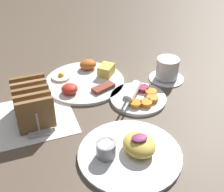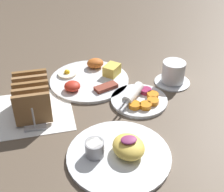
# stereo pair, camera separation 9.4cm
# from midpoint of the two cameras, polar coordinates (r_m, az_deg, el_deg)

# --- Properties ---
(ground_plane) EXTENTS (3.00, 3.00, 0.00)m
(ground_plane) POSITION_cam_midpoint_polar(r_m,az_deg,el_deg) (0.95, 0.85, -2.13)
(ground_plane) COLOR brown
(napkin_flat) EXTENTS (0.22, 0.22, 0.00)m
(napkin_flat) POSITION_cam_midpoint_polar(r_m,az_deg,el_deg) (0.94, -11.21, -2.94)
(napkin_flat) COLOR white
(napkin_flat) RESTS_ON ground_plane
(plate_breakfast) EXTENTS (0.27, 0.27, 0.05)m
(plate_breakfast) POSITION_cam_midpoint_polar(r_m,az_deg,el_deg) (1.06, -1.48, 3.23)
(plate_breakfast) COLOR white
(plate_breakfast) RESTS_ON ground_plane
(plate_condiments) EXTENTS (0.18, 0.18, 0.04)m
(plate_condiments) POSITION_cam_midpoint_polar(r_m,az_deg,el_deg) (0.97, 7.80, -0.67)
(plate_condiments) COLOR white
(plate_condiments) RESTS_ON ground_plane
(plate_foreground) EXTENTS (0.26, 0.26, 0.06)m
(plate_foreground) POSITION_cam_midpoint_polar(r_m,az_deg,el_deg) (0.78, 4.86, -10.38)
(plate_foreground) COLOR white
(plate_foreground) RESTS_ON ground_plane
(toast_rack) EXTENTS (0.10, 0.18, 0.10)m
(toast_rack) POSITION_cam_midpoint_polar(r_m,az_deg,el_deg) (0.91, -11.56, -0.44)
(toast_rack) COLOR #B7B7BC
(toast_rack) RESTS_ON ground_plane
(coffee_cup) EXTENTS (0.12, 0.12, 0.08)m
(coffee_cup) POSITION_cam_midpoint_polar(r_m,az_deg,el_deg) (1.07, 13.62, 3.96)
(coffee_cup) COLOR white
(coffee_cup) RESTS_ON ground_plane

